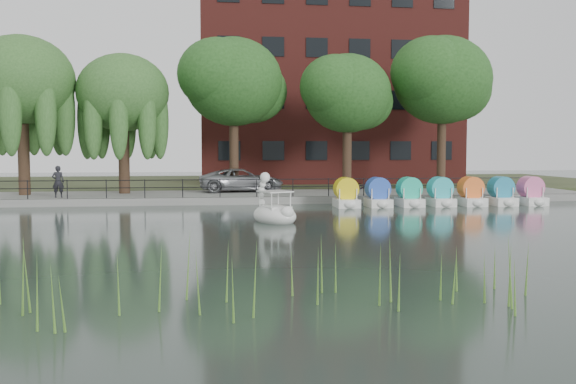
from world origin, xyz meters
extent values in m
plane|color=#313E37|center=(0.00, 0.00, 0.00)|extent=(120.00, 120.00, 0.00)
cube|color=gray|center=(0.00, 16.00, 0.20)|extent=(40.00, 6.00, 0.40)
cube|color=gray|center=(0.00, 13.05, 0.20)|extent=(40.00, 0.25, 0.40)
cube|color=#47512D|center=(0.00, 30.00, 0.18)|extent=(60.00, 22.00, 0.36)
cylinder|color=black|center=(0.00, 13.25, 1.35)|extent=(32.00, 0.04, 0.04)
cylinder|color=black|center=(0.00, 13.25, 0.95)|extent=(32.00, 0.04, 0.04)
cylinder|color=black|center=(0.00, 13.25, 0.90)|extent=(0.05, 0.05, 1.00)
cube|color=#4C1E16|center=(7.00, 30.00, 9.36)|extent=(20.00, 10.00, 18.00)
cylinder|color=#473323|center=(-13.00, 16.50, 2.50)|extent=(0.60, 0.60, 4.20)
ellipsoid|color=#4C813B|center=(-13.00, 16.50, 6.91)|extent=(5.88, 5.88, 5.00)
cylinder|color=#473323|center=(-7.50, 17.00, 2.30)|extent=(0.60, 0.60, 3.80)
ellipsoid|color=#4C813B|center=(-7.50, 17.00, 6.29)|extent=(5.32, 5.32, 4.52)
cylinder|color=#473323|center=(-1.00, 18.00, 2.65)|extent=(0.60, 0.60, 4.50)
ellipsoid|color=#356E29|center=(-1.00, 18.00, 7.10)|extent=(6.00, 6.00, 5.10)
cylinder|color=#473323|center=(6.00, 17.50, 2.42)|extent=(0.60, 0.60, 4.05)
ellipsoid|color=#356E29|center=(6.00, 17.50, 6.43)|extent=(5.40, 5.40, 4.59)
cylinder|color=#473323|center=(12.50, 18.50, 2.76)|extent=(0.60, 0.60, 4.72)
ellipsoid|color=#356E29|center=(12.50, 18.50, 7.44)|extent=(6.30, 6.30, 5.36)
imported|color=gray|center=(-0.58, 17.39, 1.21)|extent=(3.13, 6.03, 1.62)
imported|color=gray|center=(6.08, 13.94, 0.90)|extent=(1.05, 1.82, 1.00)
imported|color=black|center=(-10.63, 14.08, 1.39)|extent=(0.73, 0.51, 1.98)
ellipsoid|color=white|center=(0.03, 4.75, 0.27)|extent=(2.36, 2.82, 0.54)
cube|color=white|center=(0.07, 4.67, 0.54)|extent=(1.33, 1.38, 0.27)
cube|color=white|center=(0.05, 4.71, 1.28)|extent=(1.51, 1.56, 0.05)
ellipsoid|color=white|center=(0.45, 3.81, 0.49)|extent=(0.69, 0.63, 0.50)
sphere|color=white|center=(-0.29, 5.49, 1.83)|extent=(0.43, 0.43, 0.43)
cone|color=black|center=(-0.41, 5.75, 1.81)|extent=(0.26, 0.28, 0.18)
cylinder|color=yellow|center=(-0.36, 5.64, 1.82)|extent=(0.25, 0.18, 0.23)
cube|color=white|center=(4.46, 10.84, 0.22)|extent=(1.15, 1.70, 0.44)
cylinder|color=yellow|center=(4.46, 10.94, 0.95)|extent=(0.90, 1.20, 0.90)
cube|color=white|center=(6.16, 10.84, 0.22)|extent=(1.15, 1.70, 0.44)
cylinder|color=blue|center=(6.16, 10.94, 0.95)|extent=(0.90, 1.20, 0.90)
cube|color=white|center=(7.86, 10.84, 0.22)|extent=(1.15, 1.70, 0.44)
cylinder|color=#1BC39A|center=(7.86, 10.94, 0.95)|extent=(0.90, 1.20, 0.90)
cube|color=white|center=(9.56, 10.84, 0.22)|extent=(1.15, 1.70, 0.44)
cylinder|color=#2AB6BF|center=(9.56, 10.94, 0.95)|extent=(0.90, 1.20, 0.90)
cube|color=white|center=(11.26, 10.84, 0.22)|extent=(1.15, 1.70, 0.44)
cylinder|color=orange|center=(11.26, 10.94, 0.95)|extent=(0.90, 1.20, 0.90)
cube|color=white|center=(12.96, 10.84, 0.22)|extent=(1.15, 1.70, 0.44)
cylinder|color=teal|center=(12.96, 10.94, 0.95)|extent=(0.90, 1.20, 0.90)
cube|color=white|center=(14.66, 10.84, 0.22)|extent=(1.15, 1.70, 0.44)
cylinder|color=pink|center=(14.66, 10.94, 0.95)|extent=(0.90, 1.20, 0.90)
camera|label=1|loc=(-2.89, -21.61, 3.11)|focal=40.00mm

